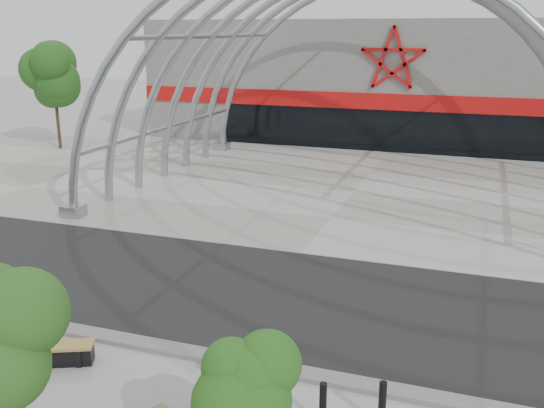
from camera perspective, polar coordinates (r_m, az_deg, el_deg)
ground at (r=14.83m, az=-5.27°, el=-13.84°), size 140.00×140.00×0.00m
road at (r=17.70m, az=-0.54°, el=-8.51°), size 140.00×7.00×0.02m
forecourt at (r=28.64m, az=7.64°, el=1.08°), size 60.00×17.00×0.04m
kerb at (r=14.60m, az=-5.70°, el=-14.09°), size 60.00×0.50×0.12m
arena_building at (r=45.54m, az=12.62°, el=11.48°), size 34.00×15.24×8.00m
vault_canopy at (r=28.64m, az=7.64°, el=1.07°), size 20.80×15.80×20.36m
street_tree_0 at (r=11.24m, az=-23.31°, el=-10.88°), size 1.55×1.55×3.53m
street_tree_1 at (r=9.68m, az=-1.28°, el=-15.98°), size 1.32×1.32×3.13m
bench_0 at (r=15.19m, az=-20.80°, el=-13.13°), size 2.32×1.41×0.49m
bollard_0 at (r=15.41m, az=-22.07°, el=-11.87°), size 0.15×0.15×0.92m
bollard_1 at (r=14.78m, az=-21.81°, el=-13.05°), size 0.15×0.15×0.94m
bollard_2 at (r=12.93m, az=-3.44°, el=-15.71°), size 0.18×0.18×1.15m
bollard_3 at (r=12.32m, az=4.81°, el=-18.24°), size 0.14×0.14×0.90m
bollard_4 at (r=12.43m, az=10.33°, el=-18.01°), size 0.15×0.15×0.94m
bg_tree_0 at (r=40.71m, az=-19.89°, el=11.33°), size 3.00×3.00×6.45m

